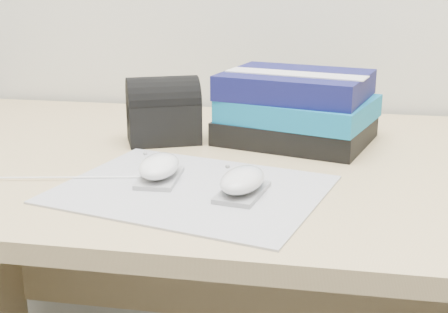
% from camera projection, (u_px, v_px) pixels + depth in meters
% --- Properties ---
extents(desk, '(1.60, 0.80, 0.73)m').
position_uv_depth(desk, '(298.00, 267.00, 1.21)').
color(desk, tan).
rests_on(desk, ground).
extents(mousepad, '(0.45, 0.38, 0.00)m').
position_uv_depth(mousepad, '(192.00, 189.00, 0.94)').
color(mousepad, gray).
rests_on(mousepad, desk).
extents(mouse_rear, '(0.06, 0.11, 0.05)m').
position_uv_depth(mouse_rear, '(159.00, 168.00, 0.97)').
color(mouse_rear, '#9C9C9E').
rests_on(mouse_rear, mousepad).
extents(mouse_front, '(0.08, 0.12, 0.04)m').
position_uv_depth(mouse_front, '(242.00, 182.00, 0.91)').
color(mouse_front, gray).
rests_on(mouse_front, mousepad).
extents(usb_cable, '(0.22, 0.05, 0.00)m').
position_uv_depth(usb_cable, '(72.00, 177.00, 0.98)').
color(usb_cable, white).
rests_on(usb_cable, mousepad).
extents(book_stack, '(0.32, 0.28, 0.13)m').
position_uv_depth(book_stack, '(297.00, 108.00, 1.19)').
color(book_stack, black).
rests_on(book_stack, desk).
extents(pouch, '(0.16, 0.14, 0.13)m').
position_uv_depth(pouch, '(163.00, 110.00, 1.19)').
color(pouch, black).
rests_on(pouch, desk).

